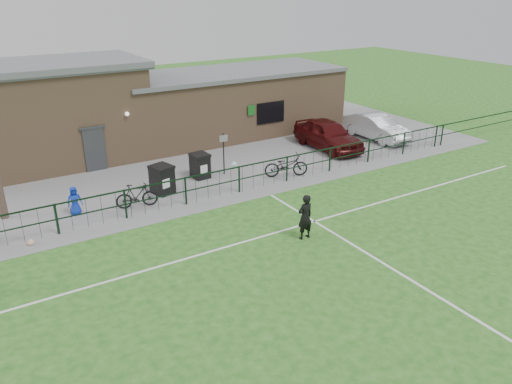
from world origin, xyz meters
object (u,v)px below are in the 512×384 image
wheelie_bin_left (162,180)px  car_silver (377,127)px  sign_post (224,154)px  bicycle_d (137,196)px  spectator_child (75,201)px  bicycle_e (286,165)px  wheelie_bin_right (200,166)px  ball_ground (31,242)px  car_maroon (328,134)px

wheelie_bin_left → car_silver: bearing=-11.0°
car_silver → sign_post: bearing=-177.4°
car_silver → bicycle_d: bearing=-172.6°
bicycle_d → spectator_child: spectator_child is taller
bicycle_e → wheelie_bin_right: bearing=82.5°
wheelie_bin_left → sign_post: bearing=-4.8°
bicycle_e → car_silver: bearing=-51.9°
spectator_child → ball_ground: spectator_child is taller
wheelie_bin_left → bicycle_d: bearing=-164.7°
wheelie_bin_right → car_maroon: 7.88m
bicycle_e → wheelie_bin_left: bearing=100.8°
car_silver → bicycle_d: car_silver is taller
sign_post → car_silver: size_ratio=0.46×
wheelie_bin_right → spectator_child: 6.01m
sign_post → ball_ground: 9.43m
wheelie_bin_right → sign_post: sign_post is taller
car_silver → ball_ground: bearing=-171.0°
car_maroon → wheelie_bin_left: bearing=-170.6°
bicycle_d → spectator_child: 2.36m
wheelie_bin_left → bicycle_d: wheelie_bin_left is taller
bicycle_e → spectator_child: spectator_child is taller
car_silver → spectator_child: (-17.32, -1.43, -0.14)m
car_maroon → ball_ground: car_maroon is taller
bicycle_e → ball_ground: bearing=116.4°
sign_post → car_maroon: size_ratio=0.43×
wheelie_bin_right → ball_ground: size_ratio=4.69×
wheelie_bin_left → ball_ground: bearing=-176.5°
bicycle_e → spectator_child: bearing=106.9°
car_silver → car_maroon: bearing=178.9°
sign_post → bicycle_d: sign_post is taller
wheelie_bin_right → bicycle_e: bearing=-33.6°
sign_post → ball_ground: (-9.00, -2.65, -0.91)m
ball_ground → car_maroon: bearing=11.5°
wheelie_bin_left → car_silver: (13.61, 1.16, 0.13)m
car_maroon → spectator_child: size_ratio=4.02×
sign_post → ball_ground: bearing=-163.6°
car_silver → spectator_child: 17.38m
wheelie_bin_right → ball_ground: (-7.85, -2.84, -0.44)m
wheelie_bin_left → ball_ground: size_ratio=5.06×
bicycle_e → spectator_child: size_ratio=1.77×
bicycle_d → bicycle_e: size_ratio=0.82×
sign_post → wheelie_bin_left: bearing=-169.0°
spectator_child → ball_ground: 2.64m
wheelie_bin_left → bicycle_d: size_ratio=0.69×
bicycle_d → wheelie_bin_left: bearing=-46.2°
wheelie_bin_right → car_silver: 11.42m
wheelie_bin_right → ball_ground: 8.36m
spectator_child → ball_ground: size_ratio=5.04×
bicycle_e → spectator_child: 9.42m
car_maroon → bicycle_e: car_maroon is taller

